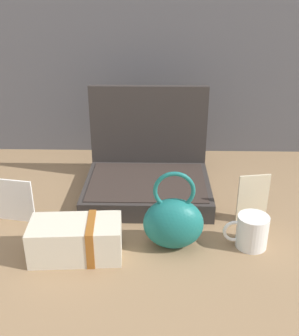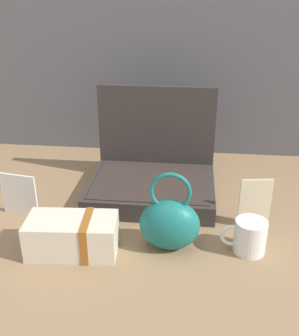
{
  "view_description": "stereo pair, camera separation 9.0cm",
  "coord_description": "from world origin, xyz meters",
  "px_view_note": "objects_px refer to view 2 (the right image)",
  "views": [
    {
      "loc": [
        0.01,
        -1.05,
        0.66
      ],
      "look_at": [
        -0.01,
        -0.02,
        0.18
      ],
      "focal_mm": 43.48,
      "sensor_mm": 36.0,
      "label": 1
    },
    {
      "loc": [
        0.1,
        -1.04,
        0.66
      ],
      "look_at": [
        -0.01,
        -0.02,
        0.18
      ],
      "focal_mm": 43.48,
      "sensor_mm": 36.0,
      "label": 2
    }
  ],
  "objects_px": {
    "cream_toiletry_bag": "(74,235)",
    "info_card_left": "(19,195)",
    "open_suitcase": "(153,173)",
    "coffee_mug": "(249,236)",
    "teal_pouch_handbag": "(170,223)",
    "poster_card_right": "(255,202)"
  },
  "relations": [
    {
      "from": "cream_toiletry_bag",
      "to": "coffee_mug",
      "type": "bearing_deg",
      "value": 6.32
    },
    {
      "from": "info_card_left",
      "to": "poster_card_right",
      "type": "bearing_deg",
      "value": 11.29
    },
    {
      "from": "open_suitcase",
      "to": "info_card_left",
      "type": "bearing_deg",
      "value": -153.72
    },
    {
      "from": "open_suitcase",
      "to": "cream_toiletry_bag",
      "type": "relative_size",
      "value": 1.68
    },
    {
      "from": "open_suitcase",
      "to": "poster_card_right",
      "type": "xyz_separation_m",
      "value": [
        0.31,
        -0.18,
        0.0
      ]
    },
    {
      "from": "info_card_left",
      "to": "poster_card_right",
      "type": "relative_size",
      "value": 0.88
    },
    {
      "from": "open_suitcase",
      "to": "coffee_mug",
      "type": "bearing_deg",
      "value": -46.96
    },
    {
      "from": "poster_card_right",
      "to": "cream_toiletry_bag",
      "type": "bearing_deg",
      "value": -169.03
    },
    {
      "from": "teal_pouch_handbag",
      "to": "info_card_left",
      "type": "distance_m",
      "value": 0.48
    },
    {
      "from": "open_suitcase",
      "to": "cream_toiletry_bag",
      "type": "xyz_separation_m",
      "value": [
        -0.17,
        -0.36,
        -0.02
      ]
    },
    {
      "from": "teal_pouch_handbag",
      "to": "cream_toiletry_bag",
      "type": "bearing_deg",
      "value": -169.86
    },
    {
      "from": "open_suitcase",
      "to": "info_card_left",
      "type": "distance_m",
      "value": 0.43
    },
    {
      "from": "teal_pouch_handbag",
      "to": "coffee_mug",
      "type": "distance_m",
      "value": 0.21
    },
    {
      "from": "cream_toiletry_bag",
      "to": "info_card_left",
      "type": "xyz_separation_m",
      "value": [
        -0.21,
        0.17,
        0.02
      ]
    },
    {
      "from": "cream_toiletry_bag",
      "to": "poster_card_right",
      "type": "bearing_deg",
      "value": 20.46
    },
    {
      "from": "coffee_mug",
      "to": "teal_pouch_handbag",
      "type": "bearing_deg",
      "value": -178.28
    },
    {
      "from": "open_suitcase",
      "to": "poster_card_right",
      "type": "relative_size",
      "value": 2.66
    },
    {
      "from": "cream_toiletry_bag",
      "to": "poster_card_right",
      "type": "distance_m",
      "value": 0.52
    },
    {
      "from": "teal_pouch_handbag",
      "to": "poster_card_right",
      "type": "height_order",
      "value": "teal_pouch_handbag"
    },
    {
      "from": "open_suitcase",
      "to": "coffee_mug",
      "type": "height_order",
      "value": "open_suitcase"
    },
    {
      "from": "coffee_mug",
      "to": "poster_card_right",
      "type": "xyz_separation_m",
      "value": [
        0.03,
        0.13,
        0.03
      ]
    },
    {
      "from": "open_suitcase",
      "to": "info_card_left",
      "type": "xyz_separation_m",
      "value": [
        -0.39,
        -0.19,
        -0.0
      ]
    }
  ]
}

